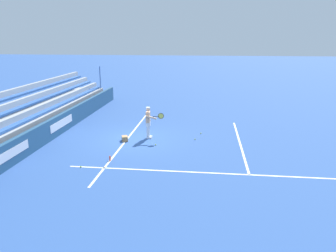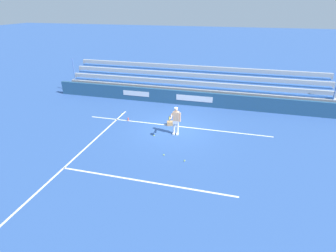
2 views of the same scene
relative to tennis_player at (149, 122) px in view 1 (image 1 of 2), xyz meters
The scene contains 13 objects.
ground_plane 1.13m from the tennis_player, 66.01° to the right, with size 160.00×160.00×0.00m, color #2D5193.
court_baseline_white 1.47m from the tennis_player, 76.04° to the right, with size 12.00×0.10×0.01m, color white.
court_sideline_white 5.61m from the tennis_player, 37.48° to the left, with size 0.10×12.00×0.01m, color white.
court_service_line_white 4.96m from the tennis_player, 86.69° to the left, with size 8.22×0.10×0.01m, color white.
back_wall_sponsor_board 5.19m from the tennis_player, 86.82° to the right, with size 22.04×0.25×1.10m.
bleacher_stand 7.01m from the tennis_player, 87.70° to the right, with size 20.94×2.40×2.95m.
tennis_player is the anchor object (origin of this frame).
ball_box_cardboard 1.55m from the tennis_player, 61.34° to the right, with size 0.40×0.30×0.26m, color #A87F51.
tennis_ball_far_left 5.02m from the tennis_player, 25.60° to the right, with size 0.07×0.07×0.07m, color #CCE533.
tennis_ball_far_right 2.67m from the tennis_player, 89.31° to the left, with size 0.07×0.07×0.07m, color #CCE533.
tennis_ball_on_baseline 1.57m from the tennis_player, 25.08° to the left, with size 0.07×0.07×0.07m, color #CCE533.
tennis_ball_stray_back 3.14m from the tennis_player, 111.89° to the left, with size 0.07×0.07×0.07m, color #CCE533.
water_bottle 3.81m from the tennis_player, 17.65° to the right, with size 0.07×0.07×0.22m, color #EA4C33.
Camera 1 is at (16.55, 3.70, 5.37)m, focal length 35.00 mm.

